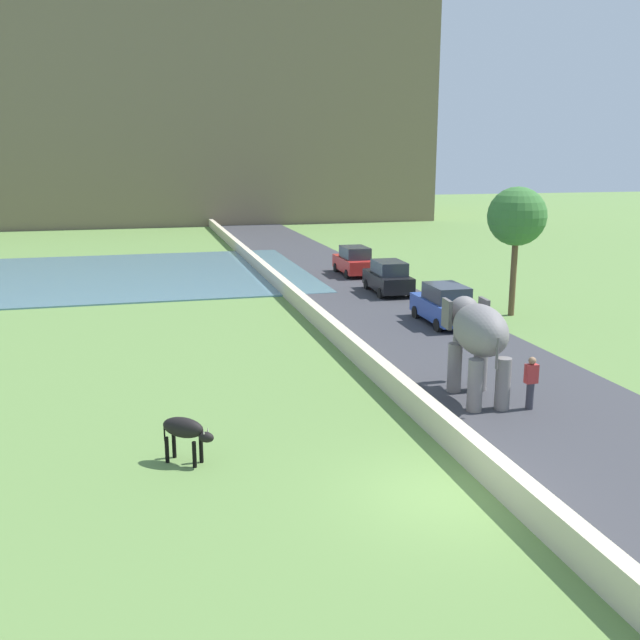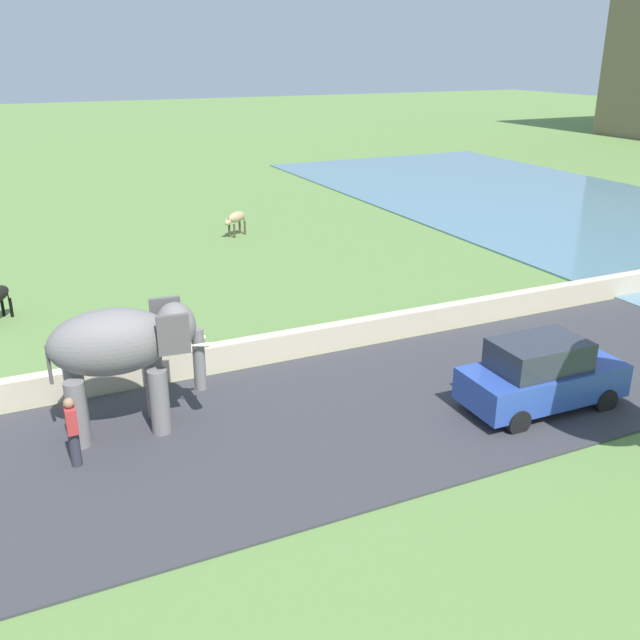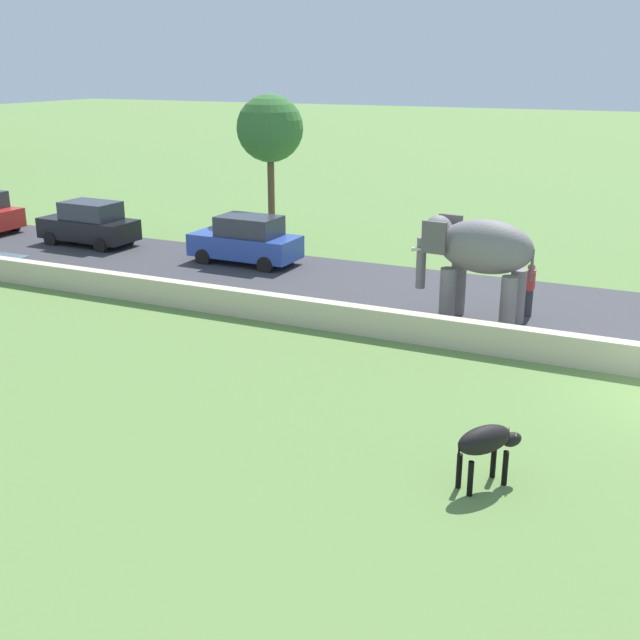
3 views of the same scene
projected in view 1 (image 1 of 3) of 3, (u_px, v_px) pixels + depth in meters
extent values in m
plane|color=#608442|center=(446.00, 495.00, 15.64)|extent=(220.00, 220.00, 0.00)
cube|color=#38383D|center=(372.00, 303.00, 35.71)|extent=(7.00, 120.00, 0.06)
cube|color=beige|center=(308.00, 308.00, 32.82)|extent=(0.40, 110.00, 0.78)
cube|color=slate|center=(5.00, 279.00, 42.27)|extent=(36.00, 18.00, 0.08)
cube|color=#75664C|center=(132.00, 117.00, 82.34)|extent=(64.00, 28.00, 23.00)
ellipsoid|color=slate|center=(480.00, 330.00, 21.06)|extent=(1.66, 2.82, 1.50)
cylinder|color=slate|center=(455.00, 368.00, 22.17)|extent=(0.44, 0.44, 1.60)
cylinder|color=slate|center=(480.00, 367.00, 22.29)|extent=(0.44, 0.44, 1.60)
cylinder|color=slate|center=(475.00, 386.00, 20.48)|extent=(0.44, 0.44, 1.60)
cylinder|color=slate|center=(503.00, 385.00, 20.60)|extent=(0.44, 0.44, 1.60)
ellipsoid|color=slate|center=(464.00, 313.00, 22.38)|extent=(1.08, 0.99, 1.10)
cube|color=#575454|center=(447.00, 314.00, 22.15)|extent=(0.19, 0.71, 0.90)
cube|color=#575454|center=(484.00, 312.00, 22.33)|extent=(0.19, 0.71, 0.90)
cylinder|color=slate|center=(457.00, 337.00, 23.04)|extent=(0.28, 0.28, 1.50)
cone|color=silver|center=(452.00, 324.00, 22.83)|extent=(0.17, 0.57, 0.17)
cone|color=silver|center=(465.00, 324.00, 22.90)|extent=(0.17, 0.57, 0.17)
cylinder|color=#575454|center=(497.00, 353.00, 19.86)|extent=(0.08, 0.08, 0.90)
cylinder|color=#33333D|center=(530.00, 397.00, 20.70)|extent=(0.22, 0.22, 0.85)
cube|color=#B73333|center=(531.00, 374.00, 20.54)|extent=(0.36, 0.22, 0.56)
sphere|color=#997051|center=(532.00, 361.00, 20.45)|extent=(0.22, 0.22, 0.22)
cube|color=black|center=(388.00, 281.00, 37.96)|extent=(1.85, 4.06, 0.80)
cube|color=#2D333D|center=(389.00, 268.00, 37.60)|extent=(1.53, 2.25, 0.70)
cylinder|color=black|center=(366.00, 285.00, 39.13)|extent=(0.20, 0.61, 0.60)
cylinder|color=black|center=(395.00, 284.00, 39.46)|extent=(0.20, 0.61, 0.60)
cylinder|color=black|center=(380.00, 294.00, 36.65)|extent=(0.20, 0.61, 0.60)
cylinder|color=black|center=(410.00, 292.00, 36.98)|extent=(0.20, 0.61, 0.60)
cube|color=red|center=(354.00, 264.00, 43.76)|extent=(1.76, 4.02, 0.80)
cube|color=#2D333D|center=(355.00, 252.00, 43.40)|extent=(1.48, 2.22, 0.70)
cylinder|color=black|center=(336.00, 268.00, 44.90)|extent=(0.19, 0.60, 0.60)
cylinder|color=black|center=(360.00, 267.00, 45.27)|extent=(0.19, 0.60, 0.60)
cylinder|color=black|center=(347.00, 275.00, 42.44)|extent=(0.19, 0.60, 0.60)
cylinder|color=black|center=(373.00, 273.00, 42.81)|extent=(0.19, 0.60, 0.60)
cube|color=#2D4CA8|center=(444.00, 309.00, 31.14)|extent=(1.79, 4.04, 0.80)
cube|color=#2D333D|center=(446.00, 293.00, 30.78)|extent=(1.49, 2.23, 0.70)
cylinder|color=black|center=(416.00, 312.00, 32.29)|extent=(0.19, 0.60, 0.60)
cylinder|color=black|center=(449.00, 311.00, 32.64)|extent=(0.19, 0.60, 0.60)
cylinder|color=black|center=(438.00, 326.00, 29.82)|extent=(0.19, 0.60, 0.60)
cylinder|color=black|center=(473.00, 324.00, 30.18)|extent=(0.19, 0.60, 0.60)
ellipsoid|color=black|center=(183.00, 427.00, 17.12)|extent=(1.15, 1.01, 0.50)
cylinder|color=black|center=(201.00, 450.00, 17.25)|extent=(0.10, 0.10, 0.65)
cylinder|color=black|center=(194.00, 455.00, 16.97)|extent=(0.10, 0.10, 0.65)
cylinder|color=black|center=(174.00, 445.00, 17.53)|extent=(0.10, 0.10, 0.65)
cylinder|color=black|center=(167.00, 450.00, 17.25)|extent=(0.10, 0.10, 0.65)
ellipsoid|color=black|center=(206.00, 437.00, 16.92)|extent=(0.46, 0.43, 0.26)
cone|color=beige|center=(208.00, 429.00, 16.96)|extent=(0.04, 0.04, 0.12)
cone|color=beige|center=(204.00, 432.00, 16.80)|extent=(0.04, 0.04, 0.12)
cylinder|color=black|center=(164.00, 432.00, 17.36)|extent=(0.04, 0.04, 0.45)
cylinder|color=brown|center=(513.00, 277.00, 32.70)|extent=(0.28, 0.28, 3.64)
sphere|color=#387033|center=(517.00, 216.00, 32.07)|extent=(2.65, 2.65, 2.65)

